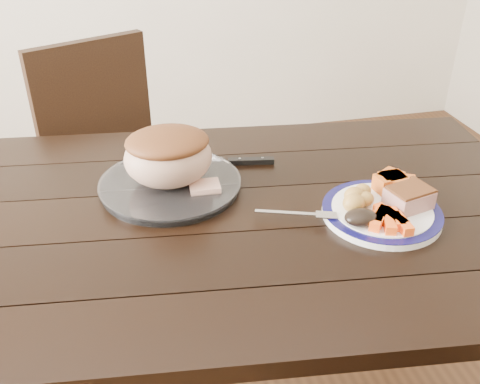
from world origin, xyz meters
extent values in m
cube|color=black|center=(0.00, 0.00, 0.73)|extent=(1.70, 1.09, 0.04)
cube|color=black|center=(0.76, 0.28, 0.35)|extent=(0.07, 0.07, 0.71)
cube|color=black|center=(-0.16, 0.65, 0.45)|extent=(0.56, 0.56, 0.04)
cube|color=black|center=(-0.25, 0.83, 0.70)|extent=(0.40, 0.21, 0.46)
cube|color=black|center=(-0.08, 0.89, 0.21)|extent=(0.04, 0.04, 0.43)
cube|color=black|center=(0.07, 0.56, 0.21)|extent=(0.04, 0.04, 0.43)
cube|color=black|center=(-0.40, 0.74, 0.21)|extent=(0.04, 0.04, 0.43)
cube|color=black|center=(-0.25, 0.41, 0.21)|extent=(0.04, 0.04, 0.43)
cylinder|color=white|center=(0.38, -0.11, 0.76)|extent=(0.26, 0.26, 0.02)
torus|color=#0E0C3F|center=(0.38, -0.11, 0.77)|extent=(0.26, 0.26, 0.02)
cylinder|color=white|center=(-0.06, 0.12, 0.76)|extent=(0.33, 0.33, 0.02)
cube|color=tan|center=(0.44, -0.12, 0.79)|extent=(0.11, 0.09, 0.04)
ellipsoid|color=gold|center=(0.31, -0.11, 0.79)|extent=(0.05, 0.04, 0.04)
ellipsoid|color=gold|center=(0.35, -0.09, 0.79)|extent=(0.04, 0.04, 0.03)
ellipsoid|color=gold|center=(0.36, -0.06, 0.79)|extent=(0.04, 0.04, 0.03)
ellipsoid|color=gold|center=(0.33, -0.08, 0.79)|extent=(0.05, 0.04, 0.04)
cube|color=#FF5815|center=(0.36, -0.18, 0.78)|extent=(0.04, 0.07, 0.02)
cube|color=#FF5815|center=(0.38, -0.17, 0.78)|extent=(0.03, 0.07, 0.02)
cube|color=#FF5815|center=(0.37, -0.15, 0.78)|extent=(0.04, 0.07, 0.02)
cube|color=#FF5815|center=(0.38, -0.17, 0.78)|extent=(0.04, 0.07, 0.02)
cube|color=#FF5815|center=(0.36, -0.15, 0.78)|extent=(0.06, 0.07, 0.02)
cube|color=#FF5815|center=(0.34, -0.17, 0.78)|extent=(0.06, 0.07, 0.02)
cube|color=#FF5815|center=(0.39, -0.19, 0.78)|extent=(0.02, 0.07, 0.02)
cube|color=orange|center=(0.44, -0.04, 0.79)|extent=(0.06, 0.05, 0.04)
cube|color=orange|center=(0.45, -0.06, 0.79)|extent=(0.07, 0.07, 0.04)
cube|color=orange|center=(0.44, -0.03, 0.79)|extent=(0.07, 0.07, 0.04)
cube|color=orange|center=(0.43, -0.04, 0.79)|extent=(0.06, 0.05, 0.04)
ellipsoid|color=black|center=(0.31, -0.16, 0.79)|extent=(0.07, 0.05, 0.03)
cube|color=silver|center=(0.17, -0.08, 0.77)|extent=(0.14, 0.06, 0.00)
cube|color=silver|center=(0.25, -0.11, 0.77)|extent=(0.05, 0.04, 0.00)
ellipsoid|color=tan|center=(-0.06, 0.12, 0.83)|extent=(0.21, 0.18, 0.14)
cube|color=tan|center=(0.01, 0.06, 0.78)|extent=(0.07, 0.06, 0.02)
cube|color=silver|center=(0.00, 0.22, 0.75)|extent=(0.20, 0.06, 0.00)
cube|color=black|center=(0.16, 0.20, 0.76)|extent=(0.12, 0.04, 0.01)
camera|label=1|loc=(-0.15, -1.00, 1.41)|focal=40.00mm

